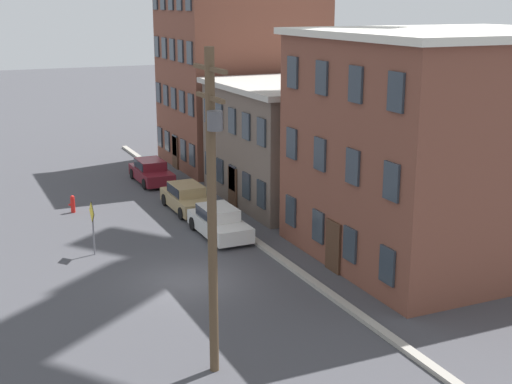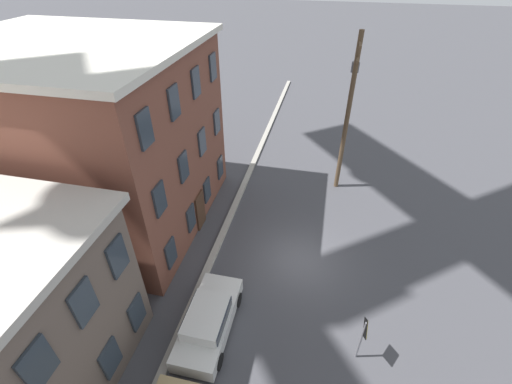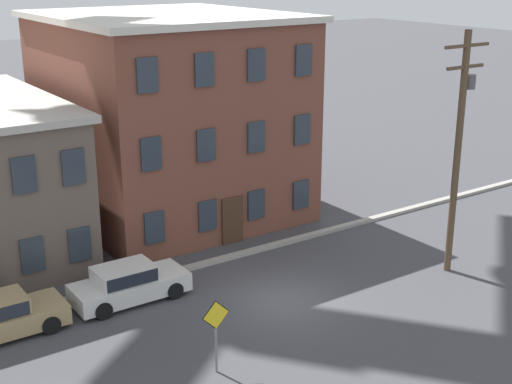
{
  "view_description": "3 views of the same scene",
  "coord_description": "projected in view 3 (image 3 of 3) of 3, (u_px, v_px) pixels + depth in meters",
  "views": [
    {
      "loc": [
        25.93,
        -8.69,
        11.03
      ],
      "look_at": [
        1.69,
        2.32,
        3.9
      ],
      "focal_mm": 50.0,
      "sensor_mm": 36.0,
      "label": 1
    },
    {
      "loc": [
        -12.56,
        -0.42,
        13.45
      ],
      "look_at": [
        -1.44,
        2.03,
        5.14
      ],
      "focal_mm": 24.0,
      "sensor_mm": 36.0,
      "label": 2
    },
    {
      "loc": [
        -14.71,
        -19.58,
        12.31
      ],
      "look_at": [
        1.07,
        3.37,
        3.23
      ],
      "focal_mm": 50.0,
      "sensor_mm": 36.0,
      "label": 3
    }
  ],
  "objects": [
    {
      "name": "ground_plane",
      "position": [
        283.0,
        300.0,
        27.08
      ],
      "size": [
        200.0,
        200.0,
        0.0
      ],
      "primitive_type": "plane",
      "color": "#424247"
    },
    {
      "name": "kerb_strip",
      "position": [
        221.0,
        259.0,
        30.58
      ],
      "size": [
        56.0,
        0.36,
        0.16
      ],
      "primitive_type": "cube",
      "color": "#9E998E",
      "rests_on": "ground_plane"
    },
    {
      "name": "apartment_far",
      "position": [
        168.0,
        114.0,
        35.69
      ],
      "size": [
        10.91,
        12.3,
        9.91
      ],
      "color": "brown",
      "rests_on": "ground_plane"
    },
    {
      "name": "car_white",
      "position": [
        128.0,
        282.0,
        26.84
      ],
      "size": [
        4.4,
        1.92,
        1.43
      ],
      "color": "silver",
      "rests_on": "ground_plane"
    },
    {
      "name": "caution_sign",
      "position": [
        216.0,
        325.0,
        21.86
      ],
      "size": [
        0.98,
        0.08,
        2.49
      ],
      "color": "slate",
      "rests_on": "ground_plane"
    },
    {
      "name": "utility_pole",
      "position": [
        459.0,
        141.0,
        28.04
      ],
      "size": [
        2.4,
        0.44,
        9.84
      ],
      "color": "brown",
      "rests_on": "ground_plane"
    }
  ]
}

